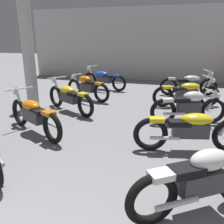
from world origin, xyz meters
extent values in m
cube|color=#BCBAB7|center=(0.00, 12.07, 1.80)|extent=(13.36, 0.24, 3.60)
cylinder|color=#BCBAB7|center=(-3.13, 6.07, 1.60)|extent=(0.36, 0.36, 3.20)
torus|color=black|center=(-2.39, 4.42, 0.34)|extent=(0.64, 0.42, 0.67)
torus|color=black|center=(-1.07, 3.70, 0.34)|extent=(0.64, 0.42, 0.67)
cylinder|color=silver|center=(-2.32, 4.38, 0.65)|extent=(0.27, 0.19, 0.66)
cube|color=#38383D|center=(-1.73, 4.06, 0.44)|extent=(0.69, 0.53, 0.28)
ellipsoid|color=orange|center=(-1.82, 4.11, 0.66)|extent=(0.68, 0.57, 0.22)
cube|color=black|center=(-1.54, 3.95, 0.57)|extent=(0.47, 0.40, 0.10)
cube|color=orange|center=(-1.16, 3.75, 0.64)|extent=(0.34, 0.31, 0.08)
cylinder|color=silver|center=(-2.27, 4.35, 0.96)|extent=(0.36, 0.61, 0.04)
sphere|color=white|center=(-2.44, 4.44, 0.84)|extent=(0.14, 0.14, 0.14)
cylinder|color=silver|center=(-1.23, 3.93, 0.32)|extent=(0.52, 0.32, 0.07)
torus|color=black|center=(-2.35, 6.18, 0.34)|extent=(0.64, 0.43, 0.67)
torus|color=black|center=(-1.05, 5.44, 0.34)|extent=(0.64, 0.43, 0.67)
cylinder|color=silver|center=(-2.28, 6.14, 0.65)|extent=(0.27, 0.20, 0.66)
cube|color=#38383D|center=(-1.70, 5.81, 0.44)|extent=(0.69, 0.53, 0.28)
ellipsoid|color=yellow|center=(-1.78, 5.86, 0.66)|extent=(0.68, 0.57, 0.22)
cube|color=black|center=(-1.51, 5.70, 0.57)|extent=(0.47, 0.41, 0.10)
cube|color=yellow|center=(-1.13, 5.49, 0.64)|extent=(0.34, 0.31, 0.08)
cylinder|color=silver|center=(-2.23, 6.11, 0.96)|extent=(0.37, 0.61, 0.04)
sphere|color=white|center=(-2.40, 6.21, 0.84)|extent=(0.14, 0.14, 0.14)
cylinder|color=silver|center=(-1.20, 5.68, 0.32)|extent=(0.51, 0.33, 0.07)
torus|color=black|center=(-2.33, 7.54, 0.34)|extent=(0.66, 0.35, 0.67)
torus|color=black|center=(-1.12, 7.06, 0.34)|extent=(0.66, 0.35, 0.67)
cylinder|color=silver|center=(-2.26, 7.51, 0.59)|extent=(0.25, 0.15, 0.56)
cube|color=#38383D|center=(-1.73, 7.30, 0.44)|extent=(0.62, 0.43, 0.28)
ellipsoid|color=orange|center=(-1.82, 7.34, 0.72)|extent=(0.59, 0.45, 0.26)
cube|color=black|center=(-1.52, 7.22, 0.64)|extent=(0.46, 0.37, 0.10)
cube|color=orange|center=(-1.22, 7.10, 0.64)|extent=(0.33, 0.29, 0.08)
cylinder|color=silver|center=(-2.20, 7.49, 0.85)|extent=(0.21, 0.46, 0.04)
sphere|color=white|center=(-2.39, 7.56, 0.73)|extent=(0.14, 0.14, 0.14)
cylinder|color=silver|center=(-1.31, 7.28, 0.32)|extent=(0.54, 0.27, 0.07)
torus|color=black|center=(-2.43, 9.36, 0.34)|extent=(0.67, 0.30, 0.67)
torus|color=black|center=(-0.99, 8.93, 0.34)|extent=(0.67, 0.30, 0.67)
cylinder|color=silver|center=(-2.35, 9.34, 0.65)|extent=(0.28, 0.15, 0.66)
cube|color=#38383D|center=(-1.71, 9.14, 0.44)|extent=(0.70, 0.42, 0.28)
ellipsoid|color=blue|center=(-1.80, 9.17, 0.66)|extent=(0.67, 0.48, 0.22)
cube|color=black|center=(-1.50, 9.08, 0.57)|extent=(0.45, 0.35, 0.10)
cube|color=blue|center=(-1.09, 8.96, 0.64)|extent=(0.33, 0.27, 0.08)
cylinder|color=silver|center=(-2.29, 9.32, 0.96)|extent=(0.23, 0.66, 0.04)
sphere|color=white|center=(-2.48, 9.38, 0.84)|extent=(0.14, 0.14, 0.14)
cylinder|color=silver|center=(-1.19, 9.12, 0.32)|extent=(0.55, 0.23, 0.07)
torus|color=black|center=(1.17, 2.00, 0.34)|extent=(0.61, 0.47, 0.67)
cube|color=#38383D|center=(1.70, 2.37, 0.44)|extent=(0.61, 0.52, 0.28)
ellipsoid|color=white|center=(1.79, 2.43, 0.72)|extent=(0.59, 0.53, 0.26)
cube|color=black|center=(1.52, 2.25, 0.64)|extent=(0.47, 0.42, 0.10)
cube|color=white|center=(1.25, 2.06, 0.64)|extent=(0.34, 0.32, 0.08)
cylinder|color=silver|center=(1.45, 2.04, 0.32)|extent=(0.49, 0.37, 0.07)
torus|color=black|center=(0.92, 3.92, 0.34)|extent=(0.68, 0.27, 0.67)
cube|color=#38383D|center=(1.65, 4.10, 0.44)|extent=(0.70, 0.39, 0.28)
ellipsoid|color=yellow|center=(1.74, 4.12, 0.66)|extent=(0.66, 0.45, 0.22)
cube|color=black|center=(1.43, 4.05, 0.57)|extent=(0.45, 0.33, 0.10)
cube|color=yellow|center=(1.01, 3.95, 0.64)|extent=(0.32, 0.26, 0.08)
cylinder|color=silver|center=(1.19, 3.86, 0.32)|extent=(0.55, 0.20, 0.07)
torus|color=black|center=(2.27, 5.91, 0.34)|extent=(0.67, 0.33, 0.67)
torus|color=black|center=(1.04, 5.48, 0.34)|extent=(0.67, 0.33, 0.67)
cylinder|color=silver|center=(2.19, 5.89, 0.59)|extent=(0.25, 0.15, 0.56)
cube|color=#38383D|center=(1.65, 5.70, 0.44)|extent=(0.62, 0.42, 0.28)
ellipsoid|color=white|center=(1.75, 5.73, 0.72)|extent=(0.58, 0.44, 0.26)
cube|color=black|center=(1.45, 5.62, 0.64)|extent=(0.46, 0.36, 0.10)
cube|color=white|center=(1.13, 5.51, 0.64)|extent=(0.33, 0.28, 0.08)
cylinder|color=silver|center=(2.13, 5.87, 0.85)|extent=(0.19, 0.46, 0.04)
sphere|color=white|center=(2.32, 5.93, 0.73)|extent=(0.14, 0.14, 0.14)
cylinder|color=silver|center=(1.32, 5.44, 0.32)|extent=(0.54, 0.25, 0.07)
torus|color=black|center=(2.34, 7.57, 0.34)|extent=(0.67, 0.31, 0.67)
torus|color=black|center=(0.92, 7.10, 0.34)|extent=(0.67, 0.31, 0.67)
cylinder|color=silver|center=(2.27, 7.54, 0.65)|extent=(0.28, 0.15, 0.66)
cube|color=#38383D|center=(1.63, 7.33, 0.44)|extent=(0.70, 0.43, 0.28)
ellipsoid|color=yellow|center=(1.72, 7.36, 0.66)|extent=(0.67, 0.49, 0.22)
cube|color=black|center=(1.42, 7.26, 0.57)|extent=(0.45, 0.35, 0.10)
cube|color=yellow|center=(1.01, 7.13, 0.64)|extent=(0.33, 0.28, 0.08)
cylinder|color=silver|center=(2.21, 7.52, 0.96)|extent=(0.25, 0.66, 0.04)
sphere|color=white|center=(2.40, 7.59, 0.84)|extent=(0.14, 0.14, 0.14)
cylinder|color=silver|center=(1.19, 7.05, 0.32)|extent=(0.54, 0.24, 0.07)
torus|color=black|center=(2.46, 9.16, 0.34)|extent=(0.68, 0.26, 0.67)
torus|color=black|center=(1.00, 8.82, 0.34)|extent=(0.68, 0.26, 0.67)
cylinder|color=silver|center=(2.38, 9.14, 0.65)|extent=(0.28, 0.13, 0.66)
cube|color=#38383D|center=(1.73, 8.99, 0.44)|extent=(0.70, 0.38, 0.28)
ellipsoid|color=#B7B7BC|center=(1.83, 9.01, 0.66)|extent=(0.66, 0.45, 0.22)
cube|color=black|center=(1.52, 8.94, 0.57)|extent=(0.44, 0.32, 0.10)
cube|color=#B7B7BC|center=(1.10, 8.84, 0.64)|extent=(0.32, 0.26, 0.08)
cylinder|color=silver|center=(2.32, 9.13, 0.96)|extent=(0.19, 0.67, 0.04)
sphere|color=white|center=(2.52, 9.17, 0.84)|extent=(0.14, 0.14, 0.14)
cylinder|color=silver|center=(1.27, 8.75, 0.32)|extent=(0.55, 0.19, 0.07)
camera|label=1|loc=(1.35, -0.29, 2.10)|focal=37.55mm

